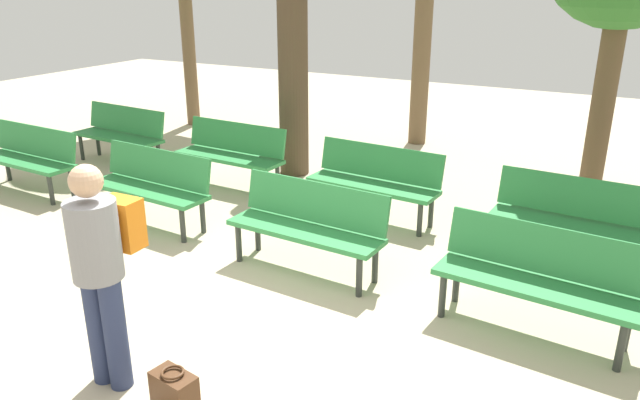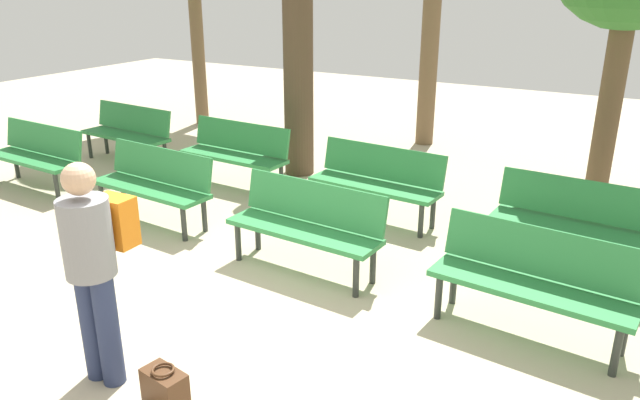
# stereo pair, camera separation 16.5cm
# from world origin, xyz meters

# --- Properties ---
(ground_plane) EXTENTS (26.21, 26.21, 0.00)m
(ground_plane) POSITION_xyz_m (0.00, 0.00, 0.00)
(ground_plane) COLOR #BCAD8E
(bench_r0_c0) EXTENTS (1.62, 0.56, 0.87)m
(bench_r0_c0) POSITION_xyz_m (-4.34, 1.84, 0.50)
(bench_r0_c0) COLOR #2D8442
(bench_r0_c0) RESTS_ON ground_plane
(bench_r0_c1) EXTENTS (1.63, 0.59, 0.87)m
(bench_r0_c1) POSITION_xyz_m (-2.08, 1.74, 0.50)
(bench_r0_c1) COLOR #2D8442
(bench_r0_c1) RESTS_ON ground_plane
(bench_r0_c2) EXTENTS (1.63, 0.58, 0.87)m
(bench_r0_c2) POSITION_xyz_m (0.13, 1.55, 0.50)
(bench_r0_c2) COLOR #2D8442
(bench_r0_c2) RESTS_ON ground_plane
(bench_r0_c3) EXTENTS (1.64, 0.62, 0.87)m
(bench_r0_c3) POSITION_xyz_m (2.31, 1.46, 0.50)
(bench_r0_c3) COLOR #2D8442
(bench_r0_c3) RESTS_ON ground_plane
(bench_r1_c0) EXTENTS (1.63, 0.59, 0.87)m
(bench_r1_c0) POSITION_xyz_m (-4.22, 3.39, 0.50)
(bench_r1_c0) COLOR #2D8442
(bench_r1_c0) RESTS_ON ground_plane
(bench_r1_c1) EXTENTS (1.62, 0.56, 0.87)m
(bench_r1_c1) POSITION_xyz_m (-2.05, 3.30, 0.50)
(bench_r1_c1) COLOR #2D8442
(bench_r1_c1) RESTS_ON ground_plane
(bench_r1_c2) EXTENTS (1.63, 0.60, 0.87)m
(bench_r1_c2) POSITION_xyz_m (0.16, 3.13, 0.50)
(bench_r1_c2) COLOR #2D8442
(bench_r1_c2) RESTS_ON ground_plane
(bench_r1_c3) EXTENTS (1.63, 0.58, 0.87)m
(bench_r1_c3) POSITION_xyz_m (2.42, 2.94, 0.50)
(bench_r1_c3) COLOR #2D8442
(bench_r1_c3) RESTS_ON ground_plane
(tree_0) EXTENTS (0.43, 0.43, 2.61)m
(tree_0) POSITION_xyz_m (-1.59, 4.21, 1.30)
(tree_0) COLOR #4C3A28
(tree_0) RESTS_ON ground_plane
(tree_2) EXTENTS (0.30, 0.30, 2.56)m
(tree_2) POSITION_xyz_m (-0.58, 6.75, 1.28)
(tree_2) COLOR brown
(tree_2) RESTS_ON ground_plane
(visitor_with_backpack) EXTENTS (0.35, 0.53, 1.65)m
(visitor_with_backpack) POSITION_xyz_m (-0.23, -0.68, 0.94)
(visitor_with_backpack) COLOR navy
(visitor_with_backpack) RESTS_ON ground_plane
(handbag) EXTENTS (0.35, 0.23, 0.29)m
(handbag) POSITION_xyz_m (0.35, -0.71, 0.13)
(handbag) COLOR #4C2D19
(handbag) RESTS_ON ground_plane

